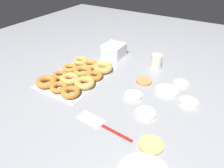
# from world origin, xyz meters

# --- Properties ---
(ground_plane) EXTENTS (3.00, 3.00, 0.00)m
(ground_plane) POSITION_xyz_m (0.00, 0.00, 0.00)
(ground_plane) COLOR gray
(pancake_0) EXTENTS (0.08, 0.08, 0.01)m
(pancake_0) POSITION_xyz_m (-0.24, 0.18, 0.01)
(pancake_0) COLOR beige
(pancake_0) RESTS_ON ground_plane
(pancake_1) EXTENTS (0.09, 0.09, 0.01)m
(pancake_1) POSITION_xyz_m (0.08, 0.11, 0.01)
(pancake_1) COLOR beige
(pancake_1) RESTS_ON ground_plane
(pancake_2) EXTENTS (0.09, 0.09, 0.01)m
(pancake_2) POSITION_xyz_m (-0.01, 0.01, 0.01)
(pancake_2) COLOR silver
(pancake_2) RESTS_ON ground_plane
(pancake_3) EXTENTS (0.09, 0.09, 0.01)m
(pancake_3) POSITION_xyz_m (0.23, 0.20, 0.01)
(pancake_3) COLOR tan
(pancake_3) RESTS_ON ground_plane
(pancake_4) EXTENTS (0.09, 0.09, 0.01)m
(pancake_4) POSITION_xyz_m (-0.10, 0.26, 0.01)
(pancake_4) COLOR beige
(pancake_4) RESTS_ON ground_plane
(pancake_5) EXTENTS (0.09, 0.09, 0.01)m
(pancake_5) POSITION_xyz_m (-0.16, 0.00, 0.01)
(pancake_5) COLOR #B27F42
(pancake_5) RESTS_ON ground_plane
(pancake_6) EXTENTS (0.12, 0.12, 0.01)m
(pancake_6) POSITION_xyz_m (-0.14, 0.14, 0.01)
(pancake_6) COLOR beige
(pancake_6) RESTS_ON ground_plane
(donut_tray) EXTENTS (0.41, 0.29, 0.04)m
(donut_tray) POSITION_xyz_m (-0.00, -0.34, 0.02)
(donut_tray) COLOR #ADAFB5
(donut_tray) RESTS_ON ground_plane
(container_stack) EXTENTS (0.13, 0.13, 0.08)m
(container_stack) POSITION_xyz_m (-0.35, -0.31, 0.04)
(container_stack) COLOR white
(container_stack) RESTS_ON ground_plane
(paper_cup) EXTENTS (0.07, 0.07, 0.08)m
(paper_cup) POSITION_xyz_m (-0.35, -0.01, 0.04)
(paper_cup) COLOR beige
(paper_cup) RESTS_ON ground_plane
(spatula) EXTENTS (0.07, 0.27, 0.01)m
(spatula) POSITION_xyz_m (0.24, -0.05, 0.00)
(spatula) COLOR maroon
(spatula) RESTS_ON ground_plane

